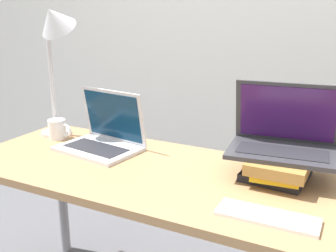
% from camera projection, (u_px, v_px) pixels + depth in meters
% --- Properties ---
extents(desk, '(1.77, 0.62, 0.71)m').
position_uv_depth(desk, '(182.00, 194.00, 1.45)').
color(desk, '#9E754C').
rests_on(desk, ground_plane).
extents(laptop_left, '(0.37, 0.29, 0.25)m').
position_uv_depth(laptop_left, '(103.00, 137.00, 1.70)').
color(laptop_left, silver).
rests_on(laptop_left, desk).
extents(book_stack, '(0.23, 0.28, 0.09)m').
position_uv_depth(book_stack, '(279.00, 167.00, 1.39)').
color(book_stack, black).
rests_on(book_stack, desk).
extents(laptop_on_books, '(0.40, 0.28, 0.25)m').
position_uv_depth(laptop_on_books, '(284.00, 139.00, 1.40)').
color(laptop_on_books, '#333338').
rests_on(laptop_on_books, book_stack).
extents(wireless_keyboard, '(0.29, 0.10, 0.01)m').
position_uv_depth(wireless_keyboard, '(267.00, 217.00, 1.13)').
color(wireless_keyboard, white).
rests_on(wireless_keyboard, desk).
extents(mug, '(0.12, 0.08, 0.09)m').
position_uv_depth(mug, '(58.00, 129.00, 1.83)').
color(mug, white).
rests_on(mug, desk).
extents(desk_lamp, '(0.23, 0.20, 0.63)m').
position_uv_depth(desk_lamp, '(54.00, 35.00, 1.72)').
color(desk_lamp, silver).
rests_on(desk_lamp, desk).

